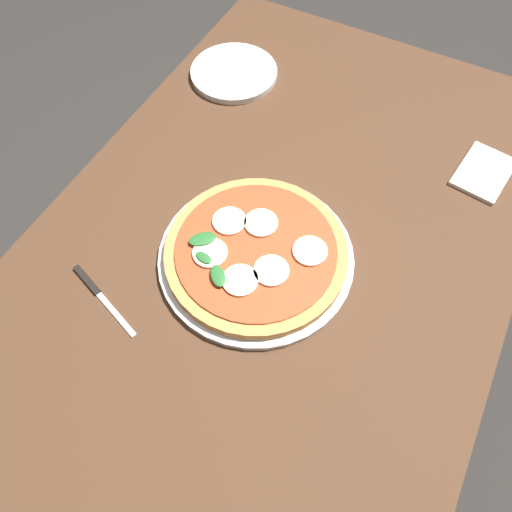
{
  "coord_description": "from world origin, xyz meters",
  "views": [
    {
      "loc": [
        -0.44,
        -0.2,
        1.45
      ],
      "look_at": [
        -0.05,
        0.01,
        0.71
      ],
      "focal_mm": 35.18,
      "sensor_mm": 36.0,
      "label": 1
    }
  ],
  "objects_px": {
    "serving_tray": "(256,257)",
    "plate_white": "(234,73)",
    "pizza": "(256,252)",
    "dining_table": "(273,269)",
    "knife": "(97,291)",
    "napkin": "(484,172)"
  },
  "relations": [
    {
      "from": "plate_white",
      "to": "napkin",
      "type": "bearing_deg",
      "value": -92.36
    },
    {
      "from": "dining_table",
      "to": "napkin",
      "type": "xyz_separation_m",
      "value": [
        0.33,
        -0.29,
        0.11
      ]
    },
    {
      "from": "pizza",
      "to": "knife",
      "type": "bearing_deg",
      "value": 131.38
    },
    {
      "from": "napkin",
      "to": "pizza",
      "type": "bearing_deg",
      "value": 141.41
    },
    {
      "from": "pizza",
      "to": "napkin",
      "type": "height_order",
      "value": "pizza"
    },
    {
      "from": "serving_tray",
      "to": "knife",
      "type": "bearing_deg",
      "value": 131.3
    },
    {
      "from": "pizza",
      "to": "plate_white",
      "type": "bearing_deg",
      "value": 33.63
    },
    {
      "from": "serving_tray",
      "to": "napkin",
      "type": "distance_m",
      "value": 0.48
    },
    {
      "from": "pizza",
      "to": "knife",
      "type": "xyz_separation_m",
      "value": [
        -0.18,
        0.21,
        -0.02
      ]
    },
    {
      "from": "knife",
      "to": "napkin",
      "type": "bearing_deg",
      "value": -42.22
    },
    {
      "from": "plate_white",
      "to": "dining_table",
      "type": "bearing_deg",
      "value": -141.52
    },
    {
      "from": "dining_table",
      "to": "napkin",
      "type": "height_order",
      "value": "napkin"
    },
    {
      "from": "knife",
      "to": "plate_white",
      "type": "bearing_deg",
      "value": 5.94
    },
    {
      "from": "napkin",
      "to": "plate_white",
      "type": "bearing_deg",
      "value": 87.64
    },
    {
      "from": "dining_table",
      "to": "plate_white",
      "type": "bearing_deg",
      "value": 38.48
    },
    {
      "from": "dining_table",
      "to": "pizza",
      "type": "xyz_separation_m",
      "value": [
        -0.05,
        0.01,
        0.13
      ]
    },
    {
      "from": "serving_tray",
      "to": "plate_white",
      "type": "distance_m",
      "value": 0.48
    },
    {
      "from": "pizza",
      "to": "dining_table",
      "type": "bearing_deg",
      "value": -14.33
    },
    {
      "from": "dining_table",
      "to": "knife",
      "type": "distance_m",
      "value": 0.33
    },
    {
      "from": "serving_tray",
      "to": "plate_white",
      "type": "xyz_separation_m",
      "value": [
        0.4,
        0.27,
        0.0
      ]
    },
    {
      "from": "dining_table",
      "to": "plate_white",
      "type": "distance_m",
      "value": 0.46
    },
    {
      "from": "dining_table",
      "to": "pizza",
      "type": "height_order",
      "value": "pizza"
    }
  ]
}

